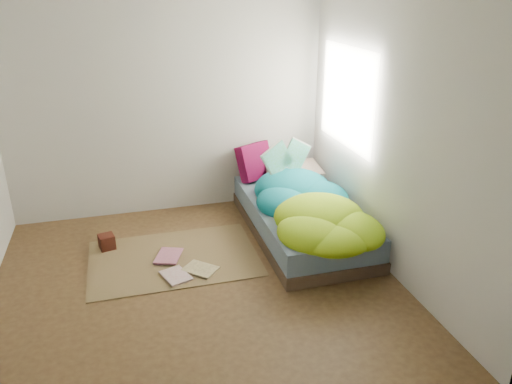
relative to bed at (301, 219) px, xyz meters
The scene contains 12 objects.
ground 1.43m from the bed, 149.45° to the right, with size 3.50×3.50×0.00m, color #432D19.
room_walls 2.02m from the bed, 149.42° to the right, with size 3.54×3.54×2.62m.
bed is the anchor object (origin of this frame).
duvet 0.41m from the bed, 90.00° to the right, with size 0.96×1.84×0.34m, color #075D74, non-canonical shape.
rug 1.39m from the bed, behind, with size 1.60×1.10×0.01m, color brown.
pillow_floral 0.77m from the bed, 76.86° to the left, with size 0.63×0.39×0.14m, color beige.
pillow_magenta 0.98m from the bed, 107.48° to the left, with size 0.42×0.13×0.42m, color #47041B.
open_book 0.77m from the bed, 95.57° to the left, with size 0.51×0.11×0.31m, color #2C8830, non-canonical shape.
wooden_box 2.00m from the bed, behind, with size 0.14×0.14×0.14m, color #340C0B.
floor_book_a 1.60m from the bed, 159.54° to the right, with size 0.21×0.29×0.02m, color beige.
floor_book_b 1.54m from the bed, behind, with size 0.23×0.31×0.03m, color #B76980.
floor_book_c 1.36m from the bed, 155.95° to the right, with size 0.22×0.30×0.02m, color #C7BA82.
Camera 1 is at (-0.51, -3.72, 2.47)m, focal length 35.00 mm.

